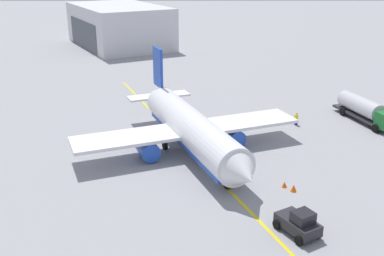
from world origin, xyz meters
name	(u,v)px	position (x,y,z in m)	size (l,w,h in m)	color
ground_plane	(192,152)	(0.00, 0.00, 0.00)	(400.00, 400.00, 0.00)	#939399
airplane	(191,129)	(-0.41, -0.16, 2.78)	(28.17, 26.45, 9.92)	white
fuel_tanker	(365,109)	(-10.33, 23.50, 1.73)	(11.13, 5.55, 3.15)	#2D2D33
pushback_tug	(299,223)	(16.23, 8.47, 1.01)	(4.12, 3.69, 2.20)	#232328
refueling_worker	(296,119)	(-9.10, 13.95, 0.82)	(0.55, 0.41, 1.71)	navy
safety_cone_nose	(284,184)	(8.36, 8.94, 0.29)	(0.52, 0.52, 0.58)	#F2590F
safety_cone_wingtip	(294,188)	(9.20, 9.65, 0.34)	(0.62, 0.62, 0.69)	#F2590F
distant_hangar	(119,26)	(-68.23, -18.31, 5.01)	(35.78, 30.82, 10.03)	silver
taxi_line_marking	(192,152)	(0.00, 0.00, 0.01)	(67.00, 0.30, 0.01)	yellow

